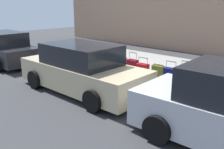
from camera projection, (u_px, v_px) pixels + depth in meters
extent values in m
plane|color=#333335|center=(125.00, 84.00, 9.02)|extent=(40.00, 40.00, 0.00)
cube|color=gray|center=(161.00, 70.00, 10.75)|extent=(18.00, 5.00, 0.14)
cube|color=#9EA0A8|center=(222.00, 86.00, 7.25)|extent=(0.40, 0.21, 0.74)
cube|color=black|center=(222.00, 86.00, 7.25)|extent=(0.40, 0.05, 0.76)
cylinder|color=gray|center=(219.00, 69.00, 7.21)|extent=(0.02, 0.02, 0.25)
cylinder|color=black|center=(215.00, 95.00, 7.45)|extent=(0.04, 0.02, 0.04)
cube|color=black|center=(204.00, 82.00, 7.58)|extent=(0.47, 0.29, 0.76)
cube|color=black|center=(204.00, 82.00, 7.58)|extent=(0.46, 0.09, 0.77)
cylinder|color=gray|center=(211.00, 71.00, 7.33)|extent=(0.02, 0.02, 0.04)
cylinder|color=gray|center=(199.00, 69.00, 7.60)|extent=(0.02, 0.02, 0.04)
cylinder|color=black|center=(205.00, 69.00, 7.46)|extent=(0.39, 0.06, 0.02)
cylinder|color=black|center=(208.00, 94.00, 7.53)|extent=(0.05, 0.02, 0.04)
cylinder|color=black|center=(197.00, 91.00, 7.82)|extent=(0.05, 0.02, 0.04)
cube|color=#0F606B|center=(186.00, 78.00, 7.95)|extent=(0.45, 0.27, 0.75)
cube|color=black|center=(186.00, 78.00, 7.95)|extent=(0.44, 0.07, 0.77)
cylinder|color=gray|center=(193.00, 65.00, 7.71)|extent=(0.02, 0.02, 0.19)
cylinder|color=gray|center=(182.00, 63.00, 7.94)|extent=(0.02, 0.02, 0.19)
cylinder|color=black|center=(188.00, 61.00, 7.80)|extent=(0.37, 0.05, 0.02)
cylinder|color=black|center=(191.00, 90.00, 7.94)|extent=(0.05, 0.02, 0.04)
cylinder|color=black|center=(180.00, 87.00, 8.17)|extent=(0.05, 0.02, 0.04)
cube|color=navy|center=(170.00, 77.00, 8.31)|extent=(0.43, 0.27, 0.63)
cube|color=black|center=(170.00, 77.00, 8.31)|extent=(0.42, 0.08, 0.64)
cylinder|color=gray|center=(176.00, 66.00, 8.09)|extent=(0.02, 0.02, 0.23)
cylinder|color=gray|center=(166.00, 64.00, 8.30)|extent=(0.02, 0.02, 0.23)
cylinder|color=black|center=(171.00, 62.00, 8.16)|extent=(0.35, 0.05, 0.02)
cylinder|color=black|center=(174.00, 86.00, 8.28)|extent=(0.05, 0.02, 0.04)
cylinder|color=black|center=(165.00, 84.00, 8.50)|extent=(0.05, 0.02, 0.04)
cube|color=#59601E|center=(158.00, 74.00, 8.78)|extent=(0.45, 0.21, 0.60)
cube|color=black|center=(158.00, 74.00, 8.78)|extent=(0.46, 0.04, 0.61)
cylinder|color=gray|center=(163.00, 66.00, 8.56)|extent=(0.02, 0.02, 0.04)
cylinder|color=gray|center=(154.00, 64.00, 8.82)|extent=(0.02, 0.02, 0.04)
cylinder|color=black|center=(159.00, 65.00, 8.69)|extent=(0.39, 0.03, 0.02)
cylinder|color=black|center=(162.00, 82.00, 8.73)|extent=(0.04, 0.02, 0.04)
cylinder|color=black|center=(153.00, 80.00, 8.99)|extent=(0.04, 0.02, 0.04)
cube|color=red|center=(143.00, 71.00, 9.07)|extent=(0.46, 0.28, 0.59)
cube|color=black|center=(143.00, 71.00, 9.07)|extent=(0.45, 0.08, 0.60)
cylinder|color=gray|center=(147.00, 62.00, 8.85)|extent=(0.02, 0.02, 0.23)
cylinder|color=gray|center=(139.00, 60.00, 9.07)|extent=(0.02, 0.02, 0.23)
cylinder|color=black|center=(143.00, 58.00, 8.93)|extent=(0.38, 0.05, 0.02)
cylinder|color=black|center=(147.00, 79.00, 9.03)|extent=(0.05, 0.02, 0.04)
cylinder|color=black|center=(138.00, 78.00, 9.27)|extent=(0.05, 0.02, 0.04)
cube|color=maroon|center=(133.00, 68.00, 9.52)|extent=(0.43, 0.27, 0.64)
cube|color=black|center=(133.00, 68.00, 9.52)|extent=(0.43, 0.06, 0.65)
cylinder|color=gray|center=(136.00, 57.00, 9.27)|extent=(0.02, 0.02, 0.28)
cylinder|color=gray|center=(129.00, 55.00, 9.51)|extent=(0.02, 0.02, 0.28)
cylinder|color=black|center=(133.00, 53.00, 9.35)|extent=(0.36, 0.04, 0.02)
cylinder|color=black|center=(136.00, 76.00, 9.48)|extent=(0.04, 0.02, 0.04)
cylinder|color=black|center=(129.00, 74.00, 9.73)|extent=(0.04, 0.02, 0.04)
cube|color=#9EA0A8|center=(122.00, 65.00, 9.86)|extent=(0.42, 0.26, 0.68)
cube|color=black|center=(122.00, 65.00, 9.86)|extent=(0.41, 0.07, 0.69)
cylinder|color=gray|center=(125.00, 57.00, 9.64)|extent=(0.02, 0.02, 0.04)
cylinder|color=gray|center=(119.00, 56.00, 9.88)|extent=(0.02, 0.02, 0.04)
cylinder|color=black|center=(122.00, 56.00, 9.76)|extent=(0.34, 0.05, 0.02)
cylinder|color=black|center=(125.00, 73.00, 9.83)|extent=(0.05, 0.02, 0.04)
cylinder|color=black|center=(118.00, 72.00, 10.07)|extent=(0.05, 0.02, 0.04)
cube|color=black|center=(111.00, 64.00, 10.16)|extent=(0.39, 0.26, 0.57)
cube|color=black|center=(111.00, 64.00, 10.16)|extent=(0.38, 0.08, 0.58)
cylinder|color=gray|center=(113.00, 56.00, 9.94)|extent=(0.02, 0.02, 0.24)
cylinder|color=gray|center=(108.00, 54.00, 10.16)|extent=(0.02, 0.02, 0.24)
cylinder|color=black|center=(111.00, 52.00, 10.02)|extent=(0.31, 0.05, 0.02)
cylinder|color=black|center=(113.00, 71.00, 10.12)|extent=(0.05, 0.02, 0.04)
cylinder|color=black|center=(108.00, 70.00, 10.35)|extent=(0.05, 0.02, 0.04)
cube|color=#0F606B|center=(103.00, 61.00, 10.51)|extent=(0.36, 0.21, 0.71)
cube|color=black|center=(103.00, 61.00, 10.51)|extent=(0.36, 0.06, 0.73)
cylinder|color=gray|center=(106.00, 50.00, 10.29)|extent=(0.02, 0.02, 0.29)
cylinder|color=gray|center=(101.00, 49.00, 10.46)|extent=(0.02, 0.02, 0.29)
cylinder|color=black|center=(103.00, 46.00, 10.33)|extent=(0.29, 0.04, 0.02)
cylinder|color=black|center=(106.00, 69.00, 10.52)|extent=(0.05, 0.02, 0.04)
cylinder|color=black|center=(101.00, 68.00, 10.70)|extent=(0.05, 0.02, 0.04)
cube|color=navy|center=(96.00, 58.00, 10.90)|extent=(0.45, 0.27, 0.74)
cube|color=black|center=(96.00, 58.00, 10.90)|extent=(0.45, 0.06, 0.76)
cylinder|color=gray|center=(98.00, 48.00, 10.63)|extent=(0.02, 0.02, 0.27)
cylinder|color=gray|center=(92.00, 47.00, 10.88)|extent=(0.02, 0.02, 0.27)
cylinder|color=black|center=(95.00, 44.00, 10.72)|extent=(0.38, 0.04, 0.02)
cylinder|color=black|center=(99.00, 67.00, 10.87)|extent=(0.04, 0.02, 0.04)
cylinder|color=black|center=(93.00, 65.00, 11.12)|extent=(0.04, 0.02, 0.04)
cube|color=#59601E|center=(87.00, 57.00, 11.23)|extent=(0.39, 0.21, 0.76)
cube|color=black|center=(87.00, 57.00, 11.23)|extent=(0.38, 0.06, 0.77)
cylinder|color=gray|center=(89.00, 45.00, 10.97)|extent=(0.02, 0.02, 0.31)
cylinder|color=gray|center=(84.00, 45.00, 11.19)|extent=(0.02, 0.02, 0.31)
cylinder|color=black|center=(86.00, 42.00, 11.04)|extent=(0.31, 0.05, 0.02)
cylinder|color=black|center=(89.00, 65.00, 11.22)|extent=(0.05, 0.02, 0.04)
cylinder|color=black|center=(85.00, 63.00, 11.44)|extent=(0.05, 0.02, 0.04)
cylinder|color=#D89E0C|center=(76.00, 56.00, 11.72)|extent=(0.20, 0.20, 0.64)
sphere|color=#D89E0C|center=(76.00, 48.00, 11.62)|extent=(0.21, 0.21, 0.21)
cylinder|color=#D89E0C|center=(74.00, 55.00, 11.81)|extent=(0.09, 0.10, 0.09)
cylinder|color=#D89E0C|center=(78.00, 55.00, 11.61)|extent=(0.09, 0.10, 0.09)
cylinder|color=brown|center=(64.00, 54.00, 12.11)|extent=(0.16, 0.16, 0.66)
cylinder|color=black|center=(157.00, 129.00, 5.12)|extent=(0.65, 0.25, 0.64)
cylinder|color=black|center=(193.00, 103.00, 6.48)|extent=(0.65, 0.25, 0.64)
cube|color=tan|center=(82.00, 75.00, 8.13)|extent=(4.75, 1.87, 0.79)
cube|color=black|center=(81.00, 54.00, 7.93)|extent=(2.48, 1.68, 0.65)
cylinder|color=black|center=(35.00, 80.00, 8.50)|extent=(0.64, 0.23, 0.64)
cylinder|color=black|center=(75.00, 70.00, 9.77)|extent=(0.64, 0.23, 0.64)
cylinder|color=black|center=(93.00, 101.00, 6.62)|extent=(0.64, 0.23, 0.64)
cylinder|color=black|center=(133.00, 85.00, 7.90)|extent=(0.64, 0.23, 0.64)
cube|color=black|center=(4.00, 52.00, 12.02)|extent=(4.36, 1.78, 0.76)
cube|color=black|center=(3.00, 38.00, 11.83)|extent=(2.28, 1.62, 0.62)
cylinder|color=black|center=(10.00, 51.00, 13.58)|extent=(0.64, 0.23, 0.64)
cylinder|color=black|center=(35.00, 58.00, 11.83)|extent=(0.64, 0.23, 0.64)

